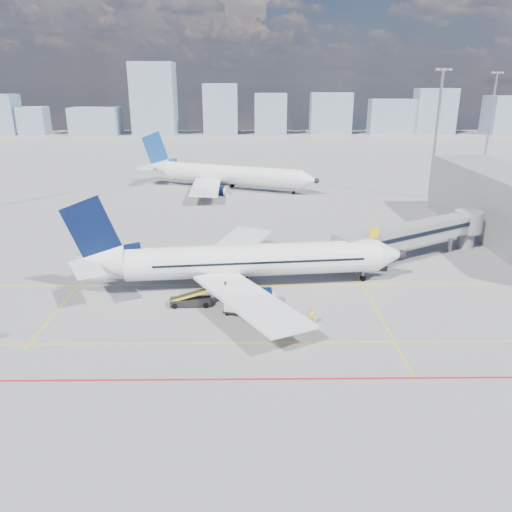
{
  "coord_description": "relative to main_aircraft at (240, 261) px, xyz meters",
  "views": [
    {
      "loc": [
        0.55,
        -47.09,
        22.96
      ],
      "look_at": [
        1.21,
        7.07,
        4.0
      ],
      "focal_mm": 35.0,
      "sensor_mm": 36.0,
      "label": 1
    }
  ],
  "objects": [
    {
      "name": "jet_bridge",
      "position": [
        24.2,
        9.4,
        0.52
      ],
      "size": [
        23.55,
        15.78,
        6.3
      ],
      "color": "gray",
      "rests_on": "ground"
    },
    {
      "name": "baggage_tug",
      "position": [
        1.9,
        -8.97,
        -2.47
      ],
      "size": [
        2.51,
        1.88,
        1.57
      ],
      "rotation": [
        0.0,
        0.0,
        -0.26
      ],
      "color": "silver",
      "rests_on": "ground"
    },
    {
      "name": "floodlight_mast_far",
      "position": [
        65.69,
        82.49,
        10.37
      ],
      "size": [
        3.2,
        0.61,
        25.45
      ],
      "color": "gray",
      "rests_on": "ground"
    },
    {
      "name": "ramp_worker",
      "position": [
        7.32,
        -10.06,
        -2.25
      ],
      "size": [
        0.82,
        0.83,
        1.93
      ],
      "primitive_type": "imported",
      "rotation": [
        0.0,
        0.0,
        0.79
      ],
      "color": "gold",
      "rests_on": "ground"
    },
    {
      "name": "cargo_dolly",
      "position": [
        0.4,
        -7.36,
        -2.07
      ],
      "size": [
        4.13,
        2.59,
        2.1
      ],
      "rotation": [
        0.0,
        0.0,
        -0.25
      ],
      "color": "black",
      "rests_on": "ground"
    },
    {
      "name": "second_aircraft",
      "position": [
        -4.53,
        57.52,
        -0.0
      ],
      "size": [
        41.25,
        34.88,
        12.63
      ],
      "rotation": [
        0.0,
        0.0,
        -0.39
      ],
      "color": "silver",
      "rests_on": "ground"
    },
    {
      "name": "terminal_block",
      "position": [
        40.64,
        18.49,
        1.78
      ],
      "size": [
        10.0,
        42.0,
        10.0
      ],
      "color": "gray",
      "rests_on": "ground"
    },
    {
      "name": "ground",
      "position": [
        0.69,
        -7.51,
        -3.22
      ],
      "size": [
        420.0,
        420.0,
        0.0
      ],
      "primitive_type": "plane",
      "color": "gray",
      "rests_on": "ground"
    },
    {
      "name": "main_aircraft",
      "position": [
        0.0,
        0.0,
        0.0
      ],
      "size": [
        39.55,
        34.41,
        11.56
      ],
      "rotation": [
        0.0,
        0.0,
        0.1
      ],
      "color": "silver",
      "rests_on": "ground"
    },
    {
      "name": "distant_skyline",
      "position": [
        -6.05,
        182.49,
        7.11
      ],
      "size": [
        249.07,
        15.27,
        31.31
      ],
      "color": "gray",
      "rests_on": "ground"
    },
    {
      "name": "apron_markings",
      "position": [
        0.11,
        -11.42,
        -3.22
      ],
      "size": [
        90.0,
        35.12,
        0.01
      ],
      "color": "yellow",
      "rests_on": "ground"
    },
    {
      "name": "belt_loader",
      "position": [
        -5.09,
        -5.17,
        -2.56
      ],
      "size": [
        6.29,
        1.89,
        2.55
      ],
      "rotation": [
        0.0,
        0.0,
        0.05
      ],
      "color": "black",
      "rests_on": "ground"
    },
    {
      "name": "floodlight_mast_ne",
      "position": [
        38.69,
        47.49,
        10.37
      ],
      "size": [
        3.2,
        0.61,
        25.45
      ],
      "color": "gray",
      "rests_on": "ground"
    }
  ]
}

